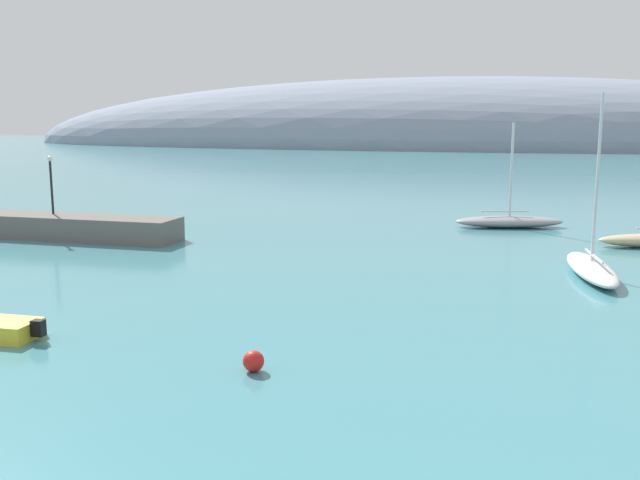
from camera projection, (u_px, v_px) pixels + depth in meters
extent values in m
cube|color=#66605B|center=(19.00, 225.00, 48.76)|extent=(23.93, 4.06, 1.58)
ellipsoid|color=gray|center=(431.00, 146.00, 218.36)|extent=(283.75, 82.24, 42.05)
ellipsoid|color=white|center=(591.00, 269.00, 36.14)|extent=(3.14, 8.53, 0.81)
cylinder|color=silver|center=(597.00, 178.00, 35.35)|extent=(0.15, 0.15, 8.55)
cube|color=silver|center=(594.00, 256.00, 35.65)|extent=(0.68, 3.72, 0.10)
ellipsoid|color=gray|center=(509.00, 222.00, 52.63)|extent=(8.43, 4.63, 0.86)
cylinder|color=silver|center=(512.00, 170.00, 51.96)|extent=(0.19, 0.19, 6.97)
cube|color=silver|center=(505.00, 211.00, 52.50)|extent=(3.51, 1.15, 0.10)
cube|color=black|center=(38.00, 328.00, 25.50)|extent=(0.46, 0.39, 0.60)
sphere|color=red|center=(253.00, 361.00, 22.44)|extent=(0.70, 0.70, 0.70)
cylinder|color=black|center=(52.00, 188.00, 47.98)|extent=(0.16, 0.16, 3.64)
sphere|color=#EAEACC|center=(50.00, 159.00, 47.64)|extent=(0.36, 0.36, 0.36)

